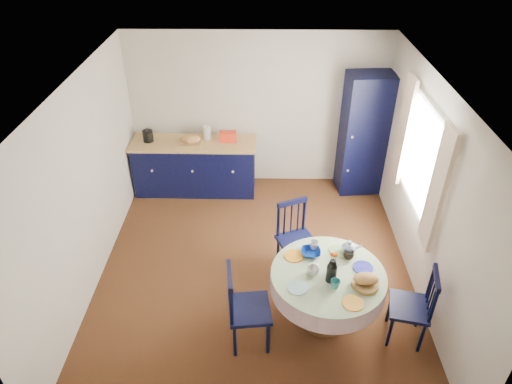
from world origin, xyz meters
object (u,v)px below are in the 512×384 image
dining_table (328,282)px  pantry_cabinet (364,135)px  chair_far (296,238)px  mug_d (314,245)px  kitchen_counter (195,166)px  mug_a (313,271)px  mug_c (349,255)px  cobalt_bowl (311,252)px  chair_left (245,308)px  mug_b (335,284)px  chair_right (414,306)px

dining_table → pantry_cabinet: bearing=73.3°
chair_far → mug_d: (0.16, -0.48, 0.30)m
kitchen_counter → mug_a: size_ratio=15.63×
mug_a → mug_c: (0.42, 0.26, -0.00)m
kitchen_counter → mug_c: size_ratio=16.28×
pantry_cabinet → chair_far: size_ratio=1.97×
pantry_cabinet → mug_a: 3.03m
chair_far → cobalt_bowl: chair_far is taller
kitchen_counter → chair_left: kitchen_counter is taller
kitchen_counter → mug_b: kitchen_counter is taller
mug_b → mug_c: bearing=65.2°
chair_left → mug_d: chair_left is taller
chair_right → cobalt_bowl: size_ratio=4.35×
pantry_cabinet → chair_left: bearing=-124.8°
mug_c → cobalt_bowl: (-0.41, 0.06, -0.02)m
mug_b → chair_right: bearing=-0.2°
mug_d → chair_left: bearing=-138.0°
kitchen_counter → chair_left: 3.16m
mug_d → chair_right: bearing=-30.4°
kitchen_counter → mug_a: kitchen_counter is taller
mug_a → mug_c: 0.49m
pantry_cabinet → dining_table: bearing=-112.3°
mug_a → mug_c: bearing=31.6°
pantry_cabinet → mug_c: bearing=-108.9°
mug_d → mug_b: bearing=-74.5°
chair_far → chair_right: size_ratio=1.03×
kitchen_counter → cobalt_bowl: bearing=-55.6°
mug_b → chair_far: bearing=106.9°
dining_table → cobalt_bowl: size_ratio=5.61×
pantry_cabinet → mug_c: size_ratio=16.13×
dining_table → chair_left: (-0.90, -0.28, -0.11)m
mug_c → kitchen_counter: bearing=129.5°
mug_c → cobalt_bowl: bearing=172.1°
pantry_cabinet → chair_left: 3.60m
chair_far → pantry_cabinet: bearing=36.0°
mug_a → kitchen_counter: bearing=120.7°
chair_far → mug_a: size_ratio=7.87×
chair_far → mug_b: 1.17m
pantry_cabinet → dining_table: pantry_cabinet is taller
chair_far → mug_c: bearing=-73.4°
mug_b → cobalt_bowl: bearing=112.1°
chair_left → mug_c: chair_left is taller
kitchen_counter → chair_right: bearing=-46.9°
pantry_cabinet → kitchen_counter: bearing=176.5°
mug_d → chair_far: bearing=108.7°
chair_left → mug_a: 0.81m
dining_table → chair_far: size_ratio=1.25×
mug_d → dining_table: bearing=-71.1°
mug_b → cobalt_bowl: size_ratio=0.47×
mug_d → kitchen_counter: bearing=125.6°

